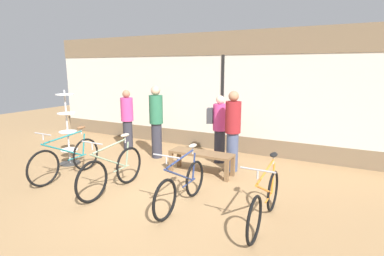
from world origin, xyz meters
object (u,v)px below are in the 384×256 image
object	(u,v)px
customer_near_bench	(233,129)
accessory_rack	(68,134)
customer_near_rack	(219,127)
bicycle_right	(182,185)
customer_by_window	(127,119)
display_bench	(201,156)
bicycle_far_left	(67,159)
bicycle_far_right	(265,200)
bicycle_left	(112,171)
customer_mid_floor	(156,120)

from	to	relation	value
customer_near_bench	accessory_rack	bearing A→B (deg)	-159.48
accessory_rack	customer_near_rack	world-z (taller)	accessory_rack
accessory_rack	bicycle_right	bearing A→B (deg)	-11.46
accessory_rack	customer_near_rack	xyz separation A→B (m)	(3.11, 1.78, 0.15)
customer_near_rack	customer_by_window	xyz separation A→B (m)	(-2.73, -0.08, -0.00)
display_bench	customer_by_window	bearing A→B (deg)	162.74
customer_near_rack	bicycle_far_left	bearing A→B (deg)	-134.93
bicycle_right	accessory_rack	bearing A→B (deg)	168.54
bicycle_far_right	customer_near_bench	bearing A→B (deg)	121.84
customer_by_window	bicycle_left	bearing A→B (deg)	-55.99
bicycle_far_right	customer_by_window	world-z (taller)	customer_by_window
bicycle_right	customer_by_window	bearing A→B (deg)	142.24
bicycle_far_right	display_bench	bearing A→B (deg)	139.54
bicycle_far_right	customer_near_rack	size ratio (longest dim) A/B	1.05
bicycle_left	bicycle_right	size ratio (longest dim) A/B	1.05
bicycle_left	bicycle_far_right	xyz separation A→B (m)	(2.81, 0.12, -0.02)
customer_mid_floor	bicycle_far_left	bearing A→B (deg)	-113.14
bicycle_left	display_bench	size ratio (longest dim) A/B	1.23
display_bench	customer_near_bench	size ratio (longest dim) A/B	0.79
customer_by_window	accessory_rack	bearing A→B (deg)	-102.66
customer_by_window	customer_mid_floor	xyz separation A→B (m)	(1.18, -0.30, 0.10)
display_bench	customer_by_window	world-z (taller)	customer_by_window
bicycle_far_left	accessory_rack	distance (m)	1.00
bicycle_far_left	display_bench	bearing A→B (deg)	32.09
bicycle_right	accessory_rack	size ratio (longest dim) A/B	0.92
bicycle_left	customer_near_bench	bearing A→B (deg)	53.52
bicycle_left	customer_mid_floor	size ratio (longest dim) A/B	0.94
bicycle_right	bicycle_far_right	distance (m)	1.37
bicycle_far_left	bicycle_left	xyz separation A→B (m)	(1.36, -0.12, 0.00)
display_bench	accessory_rack	bearing A→B (deg)	-164.47
customer_near_bench	bicycle_left	bearing A→B (deg)	-126.48
accessory_rack	customer_near_rack	size ratio (longest dim) A/B	1.08
display_bench	customer_near_bench	xyz separation A→B (m)	(0.52, 0.49, 0.55)
display_bench	customer_by_window	size ratio (longest dim) A/B	0.84
bicycle_far_right	bicycle_left	bearing A→B (deg)	-177.58
customer_near_rack	customer_near_bench	distance (m)	0.66
customer_by_window	bicycle_far_right	bearing A→B (deg)	-27.69
bicycle_right	customer_near_bench	distance (m)	2.14
bicycle_far_left	bicycle_right	distance (m)	2.80
bicycle_left	display_bench	world-z (taller)	bicycle_left
bicycle_far_left	customer_mid_floor	world-z (taller)	customer_mid_floor
bicycle_far_left	bicycle_far_right	xyz separation A→B (m)	(4.17, -0.00, -0.02)
customer_by_window	bicycle_right	bearing A→B (deg)	-37.76
bicycle_far_left	customer_by_window	world-z (taller)	customer_by_window
accessory_rack	customer_by_window	xyz separation A→B (m)	(0.38, 1.70, 0.15)
accessory_rack	customer_mid_floor	world-z (taller)	customer_mid_floor
bicycle_far_right	display_bench	world-z (taller)	bicycle_far_right
customer_mid_floor	customer_near_rack	bearing A→B (deg)	13.89
bicycle_far_left	customer_near_bench	size ratio (longest dim) A/B	1.00
bicycle_right	customer_near_bench	bearing A→B (deg)	86.55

